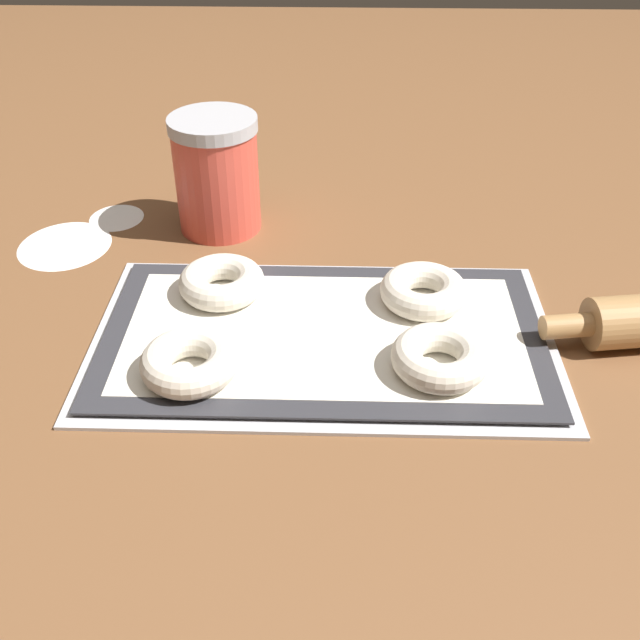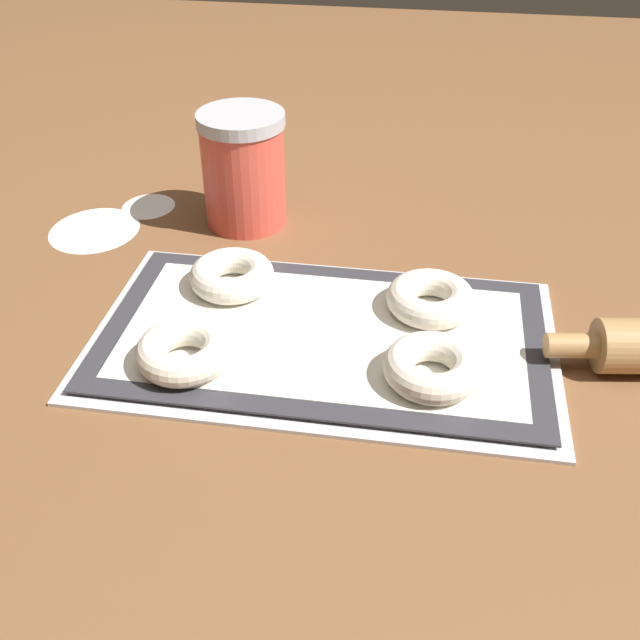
# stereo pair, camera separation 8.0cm
# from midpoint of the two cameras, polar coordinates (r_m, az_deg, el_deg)

# --- Properties ---
(ground_plane) EXTENTS (2.80, 2.80, 0.00)m
(ground_plane) POSITION_cam_midpoint_polar(r_m,az_deg,el_deg) (0.77, -2.71, -2.29)
(ground_plane) COLOR brown
(baking_tray) EXTENTS (0.48, 0.28, 0.01)m
(baking_tray) POSITION_cam_midpoint_polar(r_m,az_deg,el_deg) (0.78, -2.92, -1.44)
(baking_tray) COLOR silver
(baking_tray) RESTS_ON ground_plane
(baking_mat) EXTENTS (0.46, 0.26, 0.00)m
(baking_mat) POSITION_cam_midpoint_polar(r_m,az_deg,el_deg) (0.78, -2.93, -1.12)
(baking_mat) COLOR #333338
(baking_mat) RESTS_ON baking_tray
(bagel_front_left) EXTENTS (0.10, 0.10, 0.03)m
(bagel_front_left) POSITION_cam_midpoint_polar(r_m,az_deg,el_deg) (0.73, -13.01, -3.27)
(bagel_front_left) COLOR silver
(bagel_front_left) RESTS_ON baking_mat
(bagel_front_right) EXTENTS (0.10, 0.10, 0.03)m
(bagel_front_right) POSITION_cam_midpoint_polar(r_m,az_deg,el_deg) (0.72, 6.03, -2.98)
(bagel_front_right) COLOR silver
(bagel_front_right) RESTS_ON baking_mat
(bagel_back_left) EXTENTS (0.10, 0.10, 0.03)m
(bagel_back_left) POSITION_cam_midpoint_polar(r_m,az_deg,el_deg) (0.84, -10.21, 2.77)
(bagel_back_left) COLOR silver
(bagel_back_left) RESTS_ON baking_mat
(bagel_back_right) EXTENTS (0.10, 0.10, 0.03)m
(bagel_back_right) POSITION_cam_midpoint_polar(r_m,az_deg,el_deg) (0.81, 5.14, 2.13)
(bagel_back_right) COLOR silver
(bagel_back_right) RESTS_ON baking_mat
(flour_canister) EXTENTS (0.11, 0.11, 0.15)m
(flour_canister) POSITION_cam_midpoint_polar(r_m,az_deg,el_deg) (0.97, -10.26, 10.83)
(flour_canister) COLOR #DB4C3D
(flour_canister) RESTS_ON ground_plane
(flour_patch_near) EXTENTS (0.07, 0.08, 0.00)m
(flour_patch_near) POSITION_cam_midpoint_polar(r_m,az_deg,el_deg) (1.06, -17.38, 7.44)
(flour_patch_near) COLOR white
(flour_patch_near) RESTS_ON ground_plane
(flour_patch_far) EXTENTS (0.12, 0.12, 0.00)m
(flour_patch_far) POSITION_cam_midpoint_polar(r_m,az_deg,el_deg) (1.01, -21.07, 5.31)
(flour_patch_far) COLOR white
(flour_patch_far) RESTS_ON ground_plane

